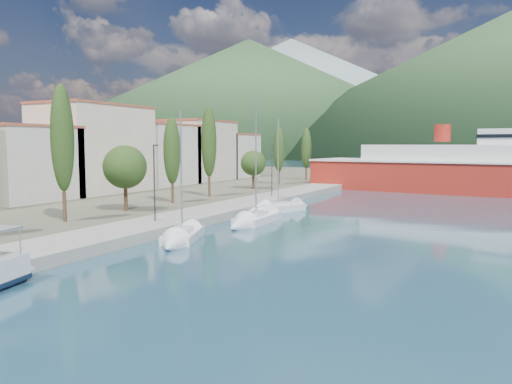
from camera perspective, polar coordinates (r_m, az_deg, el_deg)
The scene contains 10 objects.
ground at distance 138.52m, azimuth 20.08°, elevation 2.24°, with size 1400.00×1400.00×0.00m, color navy.
quay at distance 50.42m, azimuth -3.03°, elevation -1.93°, with size 5.00×88.00×0.80m, color gray.
land_strip at distance 82.70m, azimuth -22.88°, elevation 0.48°, with size 70.00×148.00×0.70m, color #565644.
town_buildings at distance 72.37m, azimuth -14.72°, elevation 4.23°, with size 9.20×69.20×11.30m.
tree_row at distance 57.09m, azimuth -6.79°, elevation 4.24°, with size 4.00×63.77×10.93m.
lamp_posts at distance 40.14m, azimuth -11.55°, elevation 1.37°, with size 0.15×44.92×6.06m.
sailboat_near at distance 34.87m, azimuth -8.99°, elevation -5.49°, with size 4.45×7.27×10.05m.
sailboat_mid at distance 42.27m, azimuth -0.93°, elevation -3.49°, with size 2.52×8.45×12.04m.
sailboat_far at distance 50.34m, azimuth 1.39°, elevation -2.05°, with size 4.75×7.47×10.49m.
ferry at distance 76.98m, azimuth 25.77°, elevation 2.12°, with size 52.86×16.16×10.33m.
Camera 1 is at (15.77, -17.45, 6.82)m, focal length 35.00 mm.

